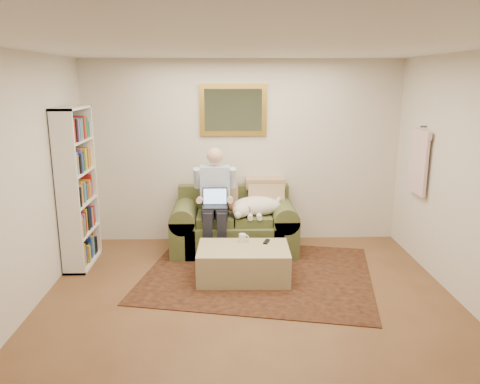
{
  "coord_description": "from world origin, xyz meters",
  "views": [
    {
      "loc": [
        -0.24,
        -4.13,
        2.33
      ],
      "look_at": [
        -0.07,
        1.53,
        0.95
      ],
      "focal_mm": 35.0,
      "sensor_mm": 36.0,
      "label": 1
    }
  ],
  "objects_px": {
    "seated_man": "(215,203)",
    "bookshelf": "(77,188)",
    "ottoman": "(243,263)",
    "coffee_mug": "(242,238)",
    "sleeping_dog": "(257,206)",
    "laptop": "(215,202)",
    "sofa": "(234,229)"
  },
  "relations": [
    {
      "from": "seated_man",
      "to": "laptop",
      "type": "relative_size",
      "value": 4.33
    },
    {
      "from": "seated_man",
      "to": "sleeping_dog",
      "type": "distance_m",
      "value": 0.57
    },
    {
      "from": "laptop",
      "to": "sleeping_dog",
      "type": "xyz_separation_m",
      "value": [
        0.56,
        0.14,
        -0.1
      ]
    },
    {
      "from": "sofa",
      "to": "seated_man",
      "type": "xyz_separation_m",
      "value": [
        -0.26,
        -0.16,
        0.42
      ]
    },
    {
      "from": "ottoman",
      "to": "bookshelf",
      "type": "relative_size",
      "value": 0.54
    },
    {
      "from": "sofa",
      "to": "laptop",
      "type": "bearing_deg",
      "value": -138.98
    },
    {
      "from": "sofa",
      "to": "bookshelf",
      "type": "bearing_deg",
      "value": -167.52
    },
    {
      "from": "sofa",
      "to": "sleeping_dog",
      "type": "height_order",
      "value": "sofa"
    },
    {
      "from": "sleeping_dog",
      "to": "ottoman",
      "type": "bearing_deg",
      "value": -103.49
    },
    {
      "from": "bookshelf",
      "to": "seated_man",
      "type": "bearing_deg",
      "value": 9.26
    },
    {
      "from": "seated_man",
      "to": "bookshelf",
      "type": "xyz_separation_m",
      "value": [
        -1.71,
        -0.28,
        0.28
      ]
    },
    {
      "from": "seated_man",
      "to": "ottoman",
      "type": "bearing_deg",
      "value": -67.17
    },
    {
      "from": "laptop",
      "to": "sleeping_dog",
      "type": "height_order",
      "value": "laptop"
    },
    {
      "from": "seated_man",
      "to": "sleeping_dog",
      "type": "bearing_deg",
      "value": 7.13
    },
    {
      "from": "ottoman",
      "to": "bookshelf",
      "type": "xyz_separation_m",
      "value": [
        -2.06,
        0.54,
        0.8
      ]
    },
    {
      "from": "sofa",
      "to": "laptop",
      "type": "height_order",
      "value": "laptop"
    },
    {
      "from": "seated_man",
      "to": "bookshelf",
      "type": "height_order",
      "value": "bookshelf"
    },
    {
      "from": "sofa",
      "to": "seated_man",
      "type": "relative_size",
      "value": 1.19
    },
    {
      "from": "sleeping_dog",
      "to": "ottoman",
      "type": "relative_size",
      "value": 0.65
    },
    {
      "from": "coffee_mug",
      "to": "bookshelf",
      "type": "bearing_deg",
      "value": 170.49
    },
    {
      "from": "laptop",
      "to": "sofa",
      "type": "bearing_deg",
      "value": 41.02
    },
    {
      "from": "laptop",
      "to": "bookshelf",
      "type": "height_order",
      "value": "bookshelf"
    },
    {
      "from": "sofa",
      "to": "laptop",
      "type": "distance_m",
      "value": 0.57
    },
    {
      "from": "ottoman",
      "to": "laptop",
      "type": "bearing_deg",
      "value": 114.59
    },
    {
      "from": "sleeping_dog",
      "to": "sofa",
      "type": "bearing_deg",
      "value": 164.26
    },
    {
      "from": "coffee_mug",
      "to": "bookshelf",
      "type": "distance_m",
      "value": 2.16
    },
    {
      "from": "sofa",
      "to": "seated_man",
      "type": "height_order",
      "value": "seated_man"
    },
    {
      "from": "laptop",
      "to": "ottoman",
      "type": "relative_size",
      "value": 0.31
    },
    {
      "from": "ottoman",
      "to": "coffee_mug",
      "type": "xyz_separation_m",
      "value": [
        -0.0,
        0.2,
        0.25
      ]
    },
    {
      "from": "laptop",
      "to": "coffee_mug",
      "type": "xyz_separation_m",
      "value": [
        0.34,
        -0.56,
        -0.31
      ]
    },
    {
      "from": "ottoman",
      "to": "coffee_mug",
      "type": "relative_size",
      "value": 10.74
    },
    {
      "from": "seated_man",
      "to": "coffee_mug",
      "type": "relative_size",
      "value": 14.32
    }
  ]
}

